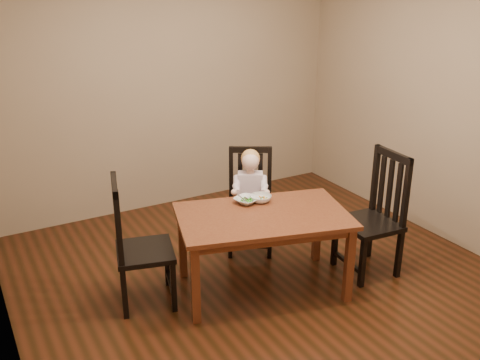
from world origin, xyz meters
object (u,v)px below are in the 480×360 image
chair_child (250,202)px  bowl_veg (261,198)px  chair_right (374,216)px  bowl_peas (247,200)px  dining_table (263,223)px  chair_left (138,246)px  toddler (250,191)px

chair_child → bowl_veg: (-0.17, -0.46, 0.24)m
chair_child → bowl_veg: 0.54m
chair_right → bowl_peas: 1.13m
dining_table → bowl_peas: (-0.00, 0.26, 0.10)m
chair_left → bowl_veg: bearing=100.7°
dining_table → toddler: (0.26, 0.64, 0.00)m
toddler → dining_table: bearing=98.5°
dining_table → chair_child: (0.28, 0.68, -0.13)m
bowl_veg → toddler: bearing=71.3°
chair_child → bowl_peas: 0.56m
toddler → bowl_peas: size_ratio=2.72×
chair_left → bowl_peas: bearing=102.2°
chair_child → chair_right: 1.15m
bowl_veg → chair_right: bearing=-26.6°
dining_table → bowl_peas: size_ratio=7.95×
chair_right → toddler: size_ratio=2.08×
toddler → bowl_veg: size_ratio=2.93×
chair_left → bowl_peas: (0.96, -0.04, 0.20)m
chair_right → bowl_peas: chair_right is taller
dining_table → bowl_veg: (0.12, 0.22, 0.11)m
toddler → chair_right: bearing=161.3°
chair_child → toddler: 0.14m
chair_right → toddler: (-0.74, 0.86, 0.08)m
chair_child → toddler: bearing=90.0°
toddler → chair_left: bearing=46.0°
chair_child → bowl_peas: (-0.29, -0.42, 0.24)m
toddler → bowl_veg: toddler is taller
chair_child → chair_left: bearing=47.5°
chair_left → chair_right: chair_right is taller
bowl_veg → dining_table: bearing=-117.5°
bowl_peas → toddler: bearing=55.6°
bowl_peas → bowl_veg: (0.12, -0.03, 0.00)m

